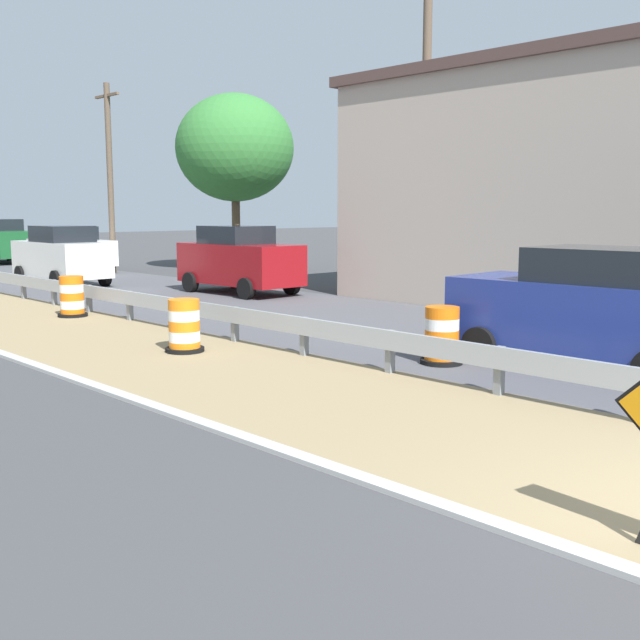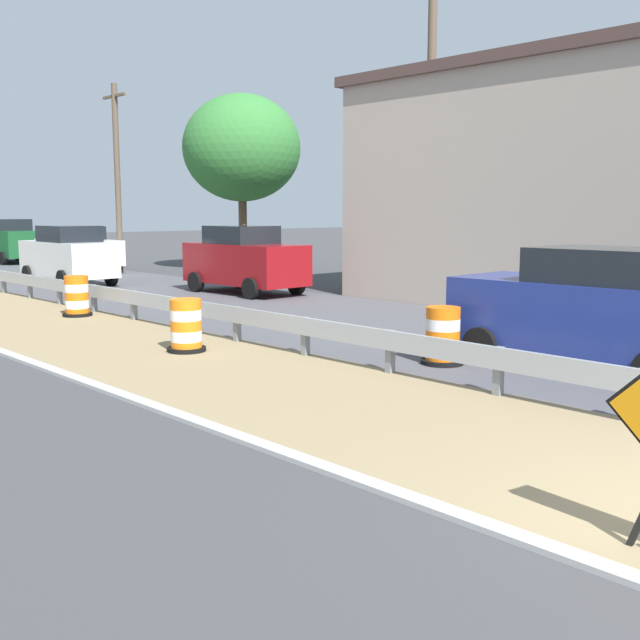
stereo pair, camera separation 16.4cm
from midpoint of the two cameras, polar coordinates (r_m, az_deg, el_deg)
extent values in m
cube|color=slate|center=(11.04, 13.74, -3.77)|extent=(0.12, 0.12, 0.70)
cube|color=slate|center=(12.25, 5.71, -2.39)|extent=(0.12, 0.12, 0.70)
cube|color=slate|center=(13.66, -0.77, -1.23)|extent=(0.12, 0.12, 0.70)
cube|color=slate|center=(15.21, -5.97, -0.29)|extent=(0.12, 0.12, 0.70)
cube|color=slate|center=(16.87, -10.19, 0.47)|extent=(0.12, 0.12, 0.70)
cube|color=slate|center=(18.60, -13.63, 1.09)|extent=(0.12, 0.12, 0.70)
cube|color=slate|center=(20.40, -16.48, 1.60)|extent=(0.12, 0.12, 0.70)
cube|color=slate|center=(22.24, -18.86, 2.02)|extent=(0.12, 0.12, 0.70)
cube|color=slate|center=(24.11, -20.88, 2.38)|extent=(0.12, 0.12, 0.70)
cube|color=slate|center=(26.00, -22.60, 2.68)|extent=(0.12, 0.12, 0.70)
cylinder|color=orange|center=(13.11, 9.56, -2.87)|extent=(0.58, 0.58, 0.20)
cylinder|color=white|center=(13.08, 9.58, -2.02)|extent=(0.58, 0.58, 0.20)
cylinder|color=orange|center=(13.04, 9.60, -1.17)|extent=(0.58, 0.58, 0.20)
cylinder|color=white|center=(13.01, 9.63, -0.31)|extent=(0.58, 0.58, 0.20)
cylinder|color=orange|center=(12.98, 9.65, 0.55)|extent=(0.58, 0.58, 0.20)
cylinder|color=black|center=(13.12, 9.56, -3.12)|extent=(0.73, 0.73, 0.08)
cylinder|color=orange|center=(14.28, -9.72, -1.96)|extent=(0.58, 0.58, 0.20)
cylinder|color=white|center=(14.25, -9.74, -1.18)|extent=(0.58, 0.58, 0.20)
cylinder|color=orange|center=(14.22, -9.75, -0.39)|extent=(0.58, 0.58, 0.20)
cylinder|color=white|center=(14.19, -9.77, 0.39)|extent=(0.58, 0.58, 0.20)
cylinder|color=orange|center=(14.16, -9.79, 1.18)|extent=(0.58, 0.58, 0.20)
cylinder|color=black|center=(14.29, -9.71, -2.19)|extent=(0.72, 0.72, 0.08)
cylinder|color=orange|center=(19.67, -17.61, 0.58)|extent=(0.57, 0.57, 0.20)
cylinder|color=white|center=(19.64, -17.63, 1.16)|extent=(0.57, 0.57, 0.20)
cylinder|color=orange|center=(19.62, -17.66, 1.74)|extent=(0.57, 0.57, 0.20)
cylinder|color=white|center=(19.60, -17.69, 2.32)|extent=(0.57, 0.57, 0.20)
cylinder|color=orange|center=(19.58, -17.71, 2.91)|extent=(0.57, 0.57, 0.20)
cylinder|color=black|center=(19.68, -17.60, 0.41)|extent=(0.72, 0.72, 0.08)
cube|color=silver|center=(33.89, -17.62, 4.93)|extent=(2.01, 4.73, 1.04)
cube|color=black|center=(34.03, -17.81, 6.29)|extent=(1.77, 2.19, 0.56)
cylinder|color=black|center=(32.95, -14.94, 4.04)|extent=(0.23, 0.64, 0.64)
cylinder|color=black|center=(32.12, -17.99, 3.82)|extent=(0.23, 0.64, 0.64)
cylinder|color=black|center=(35.72, -17.22, 4.27)|extent=(0.23, 0.64, 0.64)
cylinder|color=black|center=(34.97, -20.07, 4.05)|extent=(0.23, 0.64, 0.64)
cube|color=navy|center=(13.22, 20.01, 0.29)|extent=(1.96, 4.49, 1.13)
cube|color=black|center=(13.06, 20.90, 3.89)|extent=(1.71, 2.09, 0.56)
cylinder|color=black|center=(13.20, 12.42, -1.89)|extent=(0.24, 0.65, 0.64)
cylinder|color=black|center=(14.76, 16.29, -0.97)|extent=(0.24, 0.65, 0.64)
cube|color=#195128|center=(40.86, -22.23, 5.38)|extent=(1.91, 4.55, 1.28)
cube|color=black|center=(41.00, -22.39, 6.67)|extent=(1.69, 2.11, 0.56)
cylinder|color=black|center=(39.83, -20.19, 4.51)|extent=(0.23, 0.64, 0.64)
cylinder|color=black|center=(39.18, -22.69, 4.32)|extent=(0.23, 0.64, 0.64)
cylinder|color=black|center=(42.61, -21.72, 4.65)|extent=(0.23, 0.64, 0.64)
cube|color=silver|center=(28.07, -18.32, 4.43)|extent=(1.75, 4.36, 1.19)
cube|color=black|center=(27.87, -18.26, 6.21)|extent=(1.57, 2.01, 0.56)
cylinder|color=black|center=(29.08, -21.02, 3.24)|extent=(0.22, 0.64, 0.64)
cylinder|color=black|center=(29.77, -17.92, 3.50)|extent=(0.22, 0.64, 0.64)
cylinder|color=black|center=(26.45, -18.66, 2.90)|extent=(0.22, 0.64, 0.64)
cylinder|color=black|center=(27.21, -15.33, 3.18)|extent=(0.22, 0.64, 0.64)
cube|color=maroon|center=(23.92, -5.48, 4.27)|extent=(1.86, 4.29, 1.24)
cube|color=black|center=(24.01, -5.77, 6.43)|extent=(1.65, 1.99, 0.56)
cylinder|color=black|center=(23.49, -1.59, 2.71)|extent=(0.23, 0.64, 0.64)
cylinder|color=black|center=(22.32, -5.02, 2.38)|extent=(0.23, 0.64, 0.64)
cylinder|color=black|center=(25.63, -5.85, 3.14)|extent=(0.23, 0.64, 0.64)
cylinder|color=black|center=(24.57, -9.16, 2.85)|extent=(0.23, 0.64, 0.64)
cube|color=#AD9E8E|center=(23.13, 18.42, 9.11)|extent=(7.84, 10.49, 6.21)
cube|color=#4C3833|center=(23.43, 18.80, 17.08)|extent=(8.15, 10.91, 0.30)
cylinder|color=brown|center=(21.24, 8.55, 13.86)|extent=(0.24, 0.24, 9.40)
cylinder|color=brown|center=(32.84, -14.90, 10.21)|extent=(0.24, 0.24, 7.71)
cube|color=brown|center=(33.14, -15.12, 16.02)|extent=(0.12, 1.80, 0.10)
cylinder|color=brown|center=(33.00, -5.69, 6.53)|extent=(0.36, 0.36, 3.22)
ellipsoid|color=#337533|center=(33.09, -5.78, 12.80)|extent=(5.02, 5.02, 4.51)
camera|label=1|loc=(0.08, -89.61, 0.06)|focal=42.39mm
camera|label=2|loc=(0.08, 90.39, -0.06)|focal=42.39mm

